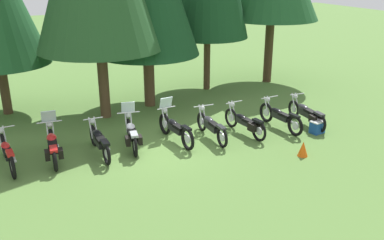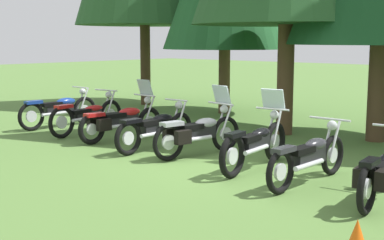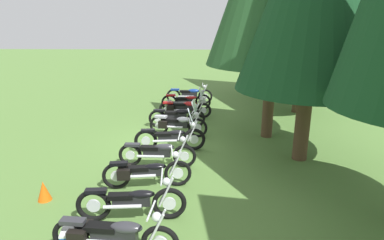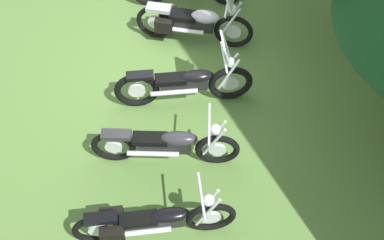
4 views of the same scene
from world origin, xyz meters
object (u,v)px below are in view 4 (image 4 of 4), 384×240
at_px(motorcycle_7, 151,221).
at_px(motorcycle_4, 193,22).
at_px(motorcycle_5, 186,83).
at_px(motorcycle_6, 166,145).

bearing_deg(motorcycle_7, motorcycle_4, 74.85).
bearing_deg(motorcycle_5, motorcycle_4, 79.66).
distance_m(motorcycle_5, motorcycle_7, 2.49).
distance_m(motorcycle_6, motorcycle_7, 1.26).
height_order(motorcycle_4, motorcycle_7, motorcycle_4).
relative_size(motorcycle_4, motorcycle_6, 0.96).
relative_size(motorcycle_4, motorcycle_5, 0.94).
distance_m(motorcycle_4, motorcycle_5, 1.47).
bearing_deg(motorcycle_7, motorcycle_5, 72.68).
distance_m(motorcycle_4, motorcycle_6, 2.70).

